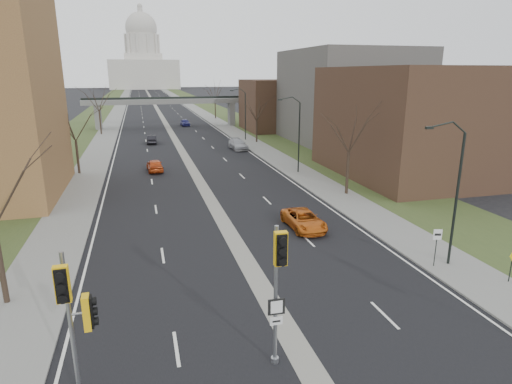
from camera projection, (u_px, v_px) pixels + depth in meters
name	position (u px, v px, depth m)	size (l,w,h in m)	color
ground	(303.00, 358.00, 17.64)	(700.00, 700.00, 0.00)	black
road_surface	(155.00, 105.00, 157.06)	(20.00, 600.00, 0.01)	black
median_strip	(155.00, 105.00, 157.06)	(1.20, 600.00, 0.02)	gray
sidewalk_right	(187.00, 104.00, 160.07)	(4.00, 600.00, 0.12)	gray
sidewalk_left	(121.00, 105.00, 154.02)	(4.00, 600.00, 0.12)	gray
grass_verge_right	(203.00, 104.00, 161.58)	(8.00, 600.00, 0.10)	#2D3D1C
grass_verge_left	(103.00, 106.00, 152.51)	(8.00, 600.00, 0.10)	#2D3D1C
commercial_block_near	(414.00, 122.00, 48.10)	(16.00, 20.00, 12.00)	#4A3322
commercial_block_mid	(348.00, 97.00, 71.01)	(18.00, 22.00, 15.00)	#605C57
commercial_block_far	(280.00, 105.00, 86.90)	(14.00, 14.00, 10.00)	#4A3322
pedestrian_bridge	(167.00, 105.00, 90.69)	(34.00, 3.00, 6.45)	slate
capitol	(143.00, 62.00, 310.06)	(48.00, 42.00, 55.75)	beige
streetlight_near	(450.00, 154.00, 24.11)	(2.61, 0.20, 8.70)	black
streetlight_mid	(293.00, 113.00, 48.28)	(2.61, 0.20, 8.70)	black
streetlight_far	(241.00, 100.00, 72.44)	(2.61, 0.20, 8.70)	black
tree_left_b	(73.00, 120.00, 48.01)	(6.75, 6.75, 8.81)	#382B21
tree_left_c	(98.00, 97.00, 79.39)	(7.65, 7.65, 9.99)	#382B21
tree_right_a	(350.00, 126.00, 39.58)	(7.20, 7.20, 9.40)	#382B21
tree_right_b	(257.00, 108.00, 70.47)	(6.30, 6.30, 8.22)	#382B21
tree_right_c	(215.00, 91.00, 107.32)	(7.65, 7.65, 9.99)	#382B21
signal_pole_left	(74.00, 308.00, 14.31)	(1.00, 1.03, 5.75)	gray
signal_pole_median	(278.00, 274.00, 15.99)	(0.68, 0.96, 5.91)	gray
speed_limit_sign	(437.00, 241.00, 25.39)	(0.49, 0.17, 2.35)	black
warning_sign	(512.00, 260.00, 23.52)	(0.76, 0.28, 2.01)	black
car_left_near	(155.00, 165.00, 50.93)	(1.74, 4.33, 1.47)	#C14416
car_left_far	(152.00, 139.00, 71.00)	(1.47, 4.23, 1.39)	black
car_right_near	(304.00, 220.00, 32.21)	(2.26, 4.91, 1.36)	#C55C15
car_right_mid	(238.00, 144.00, 65.49)	(2.17, 5.33, 1.55)	#A5A6AD
car_right_far	(185.00, 123.00, 94.55)	(1.73, 4.30, 1.46)	navy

